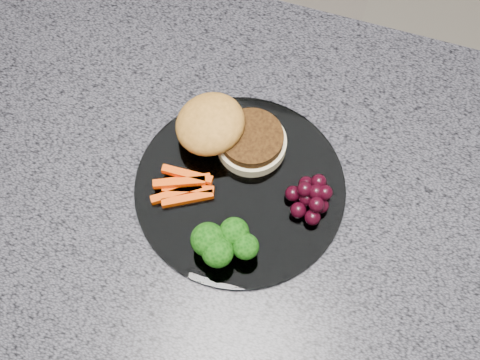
{
  "coord_description": "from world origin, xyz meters",
  "views": [
    {
      "loc": [
        0.04,
        -0.33,
        1.65
      ],
      "look_at": [
        -0.06,
        0.0,
        0.93
      ],
      "focal_mm": 50.0,
      "sensor_mm": 36.0,
      "label": 1
    }
  ],
  "objects_px": {
    "burger": "(225,132)",
    "grape_bunch": "(312,197)",
    "island_cabinet": "(271,303)",
    "plate": "(240,188)"
  },
  "relations": [
    {
      "from": "plate",
      "to": "grape_bunch",
      "type": "relative_size",
      "value": 4.34
    },
    {
      "from": "island_cabinet",
      "to": "plate",
      "type": "distance_m",
      "value": 0.48
    },
    {
      "from": "plate",
      "to": "grape_bunch",
      "type": "bearing_deg",
      "value": 4.48
    },
    {
      "from": "island_cabinet",
      "to": "burger",
      "type": "distance_m",
      "value": 0.51
    },
    {
      "from": "burger",
      "to": "grape_bunch",
      "type": "distance_m",
      "value": 0.14
    },
    {
      "from": "island_cabinet",
      "to": "grape_bunch",
      "type": "bearing_deg",
      "value": 16.48
    },
    {
      "from": "island_cabinet",
      "to": "burger",
      "type": "relative_size",
      "value": 7.65
    },
    {
      "from": "island_cabinet",
      "to": "burger",
      "type": "bearing_deg",
      "value": 149.7
    },
    {
      "from": "island_cabinet",
      "to": "plate",
      "type": "relative_size",
      "value": 4.62
    },
    {
      "from": "burger",
      "to": "island_cabinet",
      "type": "bearing_deg",
      "value": -41.55
    }
  ]
}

